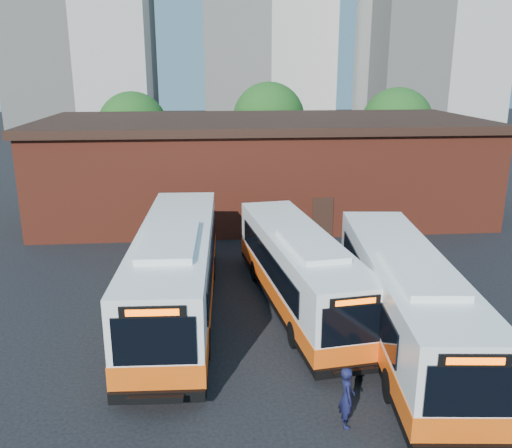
{
  "coord_description": "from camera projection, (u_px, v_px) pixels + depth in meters",
  "views": [
    {
      "loc": [
        -3.46,
        -15.88,
        9.67
      ],
      "look_at": [
        -1.53,
        6.55,
        3.1
      ],
      "focal_mm": 38.0,
      "sensor_mm": 36.0,
      "label": 1
    }
  ],
  "objects": [
    {
      "name": "ground",
      "position": [
        318.0,
        366.0,
        18.18
      ],
      "size": [
        220.0,
        220.0,
        0.0
      ],
      "primitive_type": "plane",
      "color": "black"
    },
    {
      "name": "bus_midwest",
      "position": [
        176.0,
        274.0,
        21.64
      ],
      "size": [
        3.31,
        13.81,
        3.74
      ],
      "rotation": [
        0.0,
        0.0,
        -0.03
      ],
      "color": "white",
      "rests_on": "ground"
    },
    {
      "name": "bus_mideast",
      "position": [
        299.0,
        273.0,
        22.28
      ],
      "size": [
        4.05,
        12.3,
        3.3
      ],
      "rotation": [
        0.0,
        0.0,
        0.13
      ],
      "color": "white",
      "rests_on": "ground"
    },
    {
      "name": "bus_east",
      "position": [
        404.0,
        304.0,
        19.15
      ],
      "size": [
        3.82,
        13.08,
        3.52
      ],
      "rotation": [
        0.0,
        0.0,
        -0.09
      ],
      "color": "white",
      "rests_on": "ground"
    },
    {
      "name": "transit_worker",
      "position": [
        347.0,
        397.0,
        14.94
      ],
      "size": [
        0.46,
        0.67,
        1.78
      ],
      "primitive_type": "imported",
      "rotation": [
        0.0,
        0.0,
        1.51
      ],
      "color": "#131436",
      "rests_on": "ground"
    },
    {
      "name": "depot_building",
      "position": [
        262.0,
        165.0,
        36.39
      ],
      "size": [
        28.6,
        12.6,
        6.4
      ],
      "color": "maroon",
      "rests_on": "ground"
    },
    {
      "name": "tree_west",
      "position": [
        133.0,
        127.0,
        46.66
      ],
      "size": [
        6.0,
        6.0,
        7.65
      ],
      "color": "#382314",
      "rests_on": "ground"
    },
    {
      "name": "tree_mid",
      "position": [
        269.0,
        119.0,
        49.44
      ],
      "size": [
        6.56,
        6.56,
        8.36
      ],
      "color": "#382314",
      "rests_on": "ground"
    },
    {
      "name": "tree_east",
      "position": [
        397.0,
        124.0,
        47.54
      ],
      "size": [
        6.24,
        6.24,
        7.96
      ],
      "color": "#382314",
      "rests_on": "ground"
    }
  ]
}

